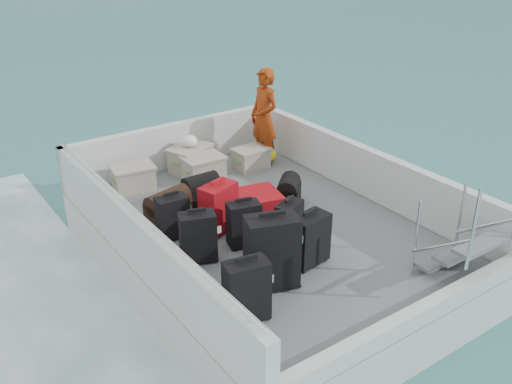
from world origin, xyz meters
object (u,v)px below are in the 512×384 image
(crate_0, at_px, (134,179))
(passenger, at_px, (264,117))
(suitcase_4, at_px, (244,225))
(suitcase_3, at_px, (272,253))
(suitcase_5, at_px, (219,208))
(crate_1, at_px, (204,169))
(suitcase_1, at_px, (198,238))
(suitcase_2, at_px, (173,218))
(crate_3, at_px, (251,159))
(crate_2, at_px, (191,160))
(suitcase_7, at_px, (289,222))
(suitcase_8, at_px, (247,206))
(suitcase_0, at_px, (247,292))
(suitcase_6, at_px, (310,240))

(crate_0, height_order, passenger, passenger)
(suitcase_4, bearing_deg, suitcase_3, -90.50)
(suitcase_5, xyz_separation_m, crate_0, (-0.38, 1.73, -0.15))
(suitcase_4, distance_m, crate_1, 2.02)
(suitcase_1, height_order, suitcase_2, suitcase_1)
(passenger, bearing_deg, crate_3, -79.63)
(crate_0, bearing_deg, crate_2, 7.46)
(suitcase_4, xyz_separation_m, crate_0, (-0.43, 2.21, -0.11))
(suitcase_3, bearing_deg, suitcase_7, 60.17)
(suitcase_7, distance_m, crate_1, 2.17)
(suitcase_8, bearing_deg, suitcase_0, 158.28)
(suitcase_0, bearing_deg, passenger, 63.36)
(suitcase_4, distance_m, crate_3, 2.35)
(crate_0, bearing_deg, crate_1, -15.34)
(crate_1, bearing_deg, suitcase_1, -121.85)
(suitcase_5, relative_size, passenger, 0.41)
(suitcase_0, xyz_separation_m, crate_1, (1.34, 3.12, -0.16))
(suitcase_5, distance_m, passenger, 2.32)
(suitcase_3, distance_m, suitcase_6, 0.63)
(suitcase_4, xyz_separation_m, crate_3, (1.41, 1.88, -0.13))
(crate_1, bearing_deg, suitcase_2, -132.79)
(suitcase_1, relative_size, suitcase_4, 1.07)
(crate_1, relative_size, crate_3, 1.11)
(suitcase_5, xyz_separation_m, crate_3, (1.46, 1.40, -0.16))
(crate_3, height_order, passenger, passenger)
(suitcase_0, height_order, suitcase_5, suitcase_0)
(suitcase_7, bearing_deg, passenger, 37.21)
(suitcase_3, bearing_deg, crate_0, 113.05)
(suitcase_5, bearing_deg, suitcase_4, -100.39)
(suitcase_5, relative_size, crate_1, 1.12)
(suitcase_8, relative_size, crate_3, 1.67)
(suitcase_3, distance_m, suitcase_5, 1.36)
(suitcase_2, distance_m, suitcase_5, 0.58)
(suitcase_7, relative_size, crate_2, 0.85)
(suitcase_0, distance_m, crate_0, 3.41)
(suitcase_7, bearing_deg, suitcase_4, 130.81)
(suitcase_0, xyz_separation_m, crate_0, (0.33, 3.39, -0.16))
(suitcase_6, height_order, crate_1, suitcase_6)
(suitcase_3, distance_m, crate_3, 3.20)
(suitcase_5, distance_m, crate_3, 2.03)
(suitcase_3, bearing_deg, suitcase_1, 133.26)
(suitcase_6, xyz_separation_m, crate_0, (-0.82, 2.96, -0.14))
(suitcase_7, relative_size, crate_1, 0.92)
(crate_1, bearing_deg, crate_2, 89.21)
(suitcase_2, relative_size, suitcase_8, 0.65)
(suitcase_5, relative_size, suitcase_8, 0.75)
(crate_1, bearing_deg, crate_3, -3.93)
(suitcase_0, xyz_separation_m, suitcase_7, (1.26, 0.95, -0.07))
(suitcase_5, bearing_deg, suitcase_6, -87.39)
(suitcase_0, height_order, suitcase_8, suitcase_0)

